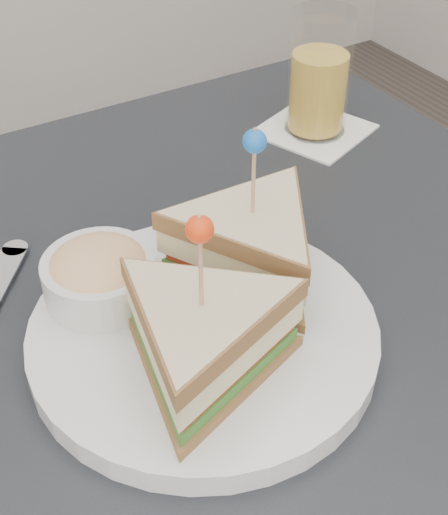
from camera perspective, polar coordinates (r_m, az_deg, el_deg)
table at (r=0.68m, az=-0.30°, el=-8.96°), size 0.80×0.80×0.75m
plate_meal at (r=0.57m, az=-1.14°, el=-3.21°), size 0.34×0.33×0.17m
drink_set at (r=0.86m, az=7.54°, el=13.75°), size 0.15×0.15×0.15m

